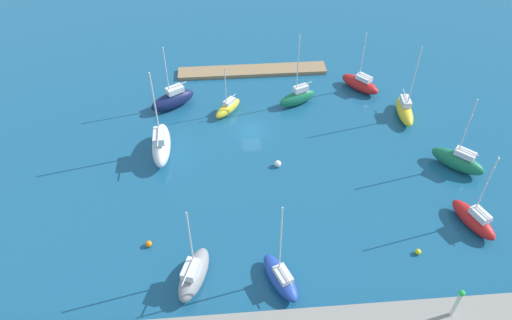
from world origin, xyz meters
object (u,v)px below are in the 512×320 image
(sailboat_yellow_west_end, at_px, (405,110))
(sailboat_green_lone_south, at_px, (298,97))
(sailboat_red_near_pier, at_px, (360,83))
(sailboat_red_lone_north, at_px, (474,219))
(harbor_beacon, at_px, (458,301))
(sailboat_yellow_outer_mooring, at_px, (228,108))
(sailboat_navy_mid_basin, at_px, (173,99))
(mooring_buoy_yellow, at_px, (418,252))
(sailboat_green_off_beacon, at_px, (458,160))
(sailboat_blue_far_north, at_px, (280,277))
(mooring_buoy_white, at_px, (278,164))
(sailboat_white_by_breakwater, at_px, (161,144))
(mooring_buoy_orange, at_px, (149,244))
(sailboat_gray_center_basin, at_px, (194,274))
(pier_dock, at_px, (252,71))

(sailboat_yellow_west_end, xyz_separation_m, sailboat_green_lone_south, (14.17, -4.11, 0.10))
(sailboat_red_near_pier, bearing_deg, sailboat_red_lone_north, 151.75)
(harbor_beacon, bearing_deg, sailboat_yellow_outer_mooring, -60.55)
(sailboat_navy_mid_basin, height_order, mooring_buoy_yellow, sailboat_navy_mid_basin)
(sailboat_navy_mid_basin, height_order, sailboat_green_off_beacon, sailboat_green_off_beacon)
(sailboat_yellow_west_end, xyz_separation_m, sailboat_green_off_beacon, (-3.30, 10.54, 0.17))
(sailboat_yellow_west_end, xyz_separation_m, sailboat_blue_far_north, (20.04, 24.96, -0.14))
(mooring_buoy_white, distance_m, mooring_buoy_yellow, 19.24)
(sailboat_yellow_west_end, bearing_deg, sailboat_yellow_outer_mooring, -92.98)
(sailboat_navy_mid_basin, height_order, sailboat_white_by_breakwater, sailboat_white_by_breakwater)
(sailboat_red_lone_north, distance_m, sailboat_blue_far_north, 22.33)
(sailboat_white_by_breakwater, xyz_separation_m, mooring_buoy_white, (-14.24, 3.40, -1.22))
(harbor_beacon, height_order, sailboat_navy_mid_basin, sailboat_navy_mid_basin)
(harbor_beacon, xyz_separation_m, mooring_buoy_yellow, (0.18, -7.78, -3.37))
(mooring_buoy_orange, bearing_deg, harbor_beacon, 158.49)
(sailboat_gray_center_basin, height_order, mooring_buoy_white, sailboat_gray_center_basin)
(sailboat_red_lone_north, height_order, sailboat_yellow_west_end, sailboat_yellow_west_end)
(sailboat_white_by_breakwater, bearing_deg, sailboat_green_off_beacon, -99.92)
(sailboat_yellow_west_end, xyz_separation_m, mooring_buoy_orange, (33.25, 19.40, -0.76))
(sailboat_gray_center_basin, bearing_deg, sailboat_green_lone_south, -7.66)
(sailboat_red_near_pier, bearing_deg, mooring_buoy_white, 96.53)
(harbor_beacon, relative_size, sailboat_navy_mid_basin, 0.39)
(sailboat_yellow_outer_mooring, xyz_separation_m, mooring_buoy_orange, (9.18, 22.28, -0.52))
(harbor_beacon, xyz_separation_m, mooring_buoy_orange, (27.99, -11.03, -3.34))
(harbor_beacon, bearing_deg, sailboat_green_off_beacon, -113.28)
(sailboat_navy_mid_basin, relative_size, sailboat_yellow_outer_mooring, 1.29)
(harbor_beacon, bearing_deg, sailboat_navy_mid_basin, -53.19)
(sailboat_green_off_beacon, relative_size, mooring_buoy_orange, 14.74)
(sailboat_green_lone_south, distance_m, sailboat_gray_center_basin, 31.60)
(pier_dock, xyz_separation_m, sailboat_yellow_west_end, (-19.93, 12.84, 0.83))
(sailboat_gray_center_basin, height_order, mooring_buoy_orange, sailboat_gray_center_basin)
(sailboat_green_off_beacon, bearing_deg, harbor_beacon, 110.36)
(sailboat_green_lone_south, bearing_deg, sailboat_white_by_breakwater, 3.15)
(sailboat_yellow_outer_mooring, bearing_deg, sailboat_yellow_west_end, 123.75)
(sailboat_red_near_pier, distance_m, mooring_buoy_white, 20.71)
(sailboat_red_near_pier, height_order, sailboat_green_off_beacon, sailboat_green_off_beacon)
(pier_dock, height_order, sailboat_gray_center_basin, sailboat_gray_center_basin)
(mooring_buoy_orange, relative_size, mooring_buoy_yellow, 1.12)
(pier_dock, distance_m, sailboat_red_near_pier, 16.54)
(sailboat_gray_center_basin, relative_size, sailboat_red_near_pier, 1.09)
(sailboat_white_by_breakwater, bearing_deg, sailboat_blue_far_north, -148.90)
(sailboat_white_by_breakwater, height_order, mooring_buoy_orange, sailboat_white_by_breakwater)
(sailboat_yellow_outer_mooring, bearing_deg, pier_dock, -162.00)
(harbor_beacon, bearing_deg, mooring_buoy_white, -59.14)
(sailboat_gray_center_basin, height_order, sailboat_red_near_pier, sailboat_gray_center_basin)
(sailboat_red_lone_north, bearing_deg, mooring_buoy_orange, 68.57)
(pier_dock, height_order, mooring_buoy_white, mooring_buoy_white)
(mooring_buoy_yellow, bearing_deg, sailboat_red_near_pier, -91.79)
(sailboat_green_off_beacon, distance_m, mooring_buoy_orange, 37.62)
(harbor_beacon, height_order, sailboat_white_by_breakwater, sailboat_white_by_breakwater)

